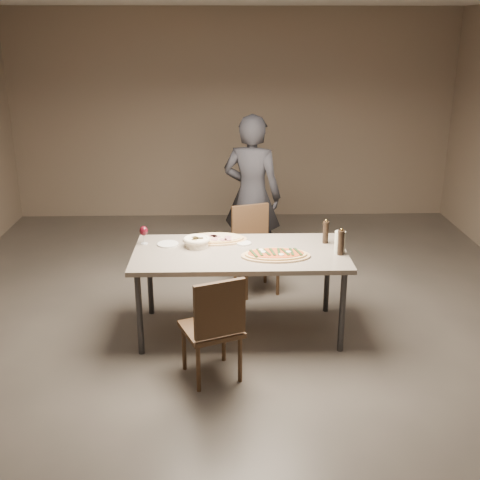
{
  "coord_description": "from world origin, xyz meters",
  "views": [
    {
      "loc": [
        -0.13,
        -4.75,
        2.53
      ],
      "look_at": [
        0.0,
        0.0,
        0.85
      ],
      "focal_mm": 45.0,
      "sensor_mm": 36.0,
      "label": 1
    }
  ],
  "objects_px": {
    "ham_pizza": "(215,239)",
    "chair_near": "(215,324)",
    "bread_basket": "(197,241)",
    "carafe": "(340,242)",
    "dining_table": "(240,257)",
    "diner": "(252,196)",
    "zucchini_pizza": "(276,255)",
    "pepper_mill_left": "(326,232)",
    "chair_far": "(254,244)"
  },
  "relations": [
    {
      "from": "pepper_mill_left",
      "to": "chair_far",
      "type": "height_order",
      "value": "pepper_mill_left"
    },
    {
      "from": "bread_basket",
      "to": "pepper_mill_left",
      "type": "bearing_deg",
      "value": 2.99
    },
    {
      "from": "dining_table",
      "to": "chair_near",
      "type": "xyz_separation_m",
      "value": [
        -0.21,
        -0.79,
        -0.21
      ]
    },
    {
      "from": "diner",
      "to": "dining_table",
      "type": "bearing_deg",
      "value": 103.42
    },
    {
      "from": "zucchini_pizza",
      "to": "carafe",
      "type": "bearing_deg",
      "value": 20.6
    },
    {
      "from": "carafe",
      "to": "chair_near",
      "type": "distance_m",
      "value": 1.32
    },
    {
      "from": "ham_pizza",
      "to": "chair_near",
      "type": "relative_size",
      "value": 0.66
    },
    {
      "from": "pepper_mill_left",
      "to": "chair_near",
      "type": "distance_m",
      "value": 1.42
    },
    {
      "from": "zucchini_pizza",
      "to": "dining_table",
      "type": "bearing_deg",
      "value": 168.0
    },
    {
      "from": "zucchini_pizza",
      "to": "chair_near",
      "type": "height_order",
      "value": "chair_near"
    },
    {
      "from": "dining_table",
      "to": "pepper_mill_left",
      "type": "height_order",
      "value": "pepper_mill_left"
    },
    {
      "from": "dining_table",
      "to": "pepper_mill_left",
      "type": "relative_size",
      "value": 8.25
    },
    {
      "from": "ham_pizza",
      "to": "chair_near",
      "type": "xyz_separation_m",
      "value": [
        0.01,
        -1.07,
        -0.29
      ]
    },
    {
      "from": "chair_near",
      "to": "ham_pizza",
      "type": "bearing_deg",
      "value": 68.52
    },
    {
      "from": "zucchini_pizza",
      "to": "chair_near",
      "type": "distance_m",
      "value": 0.87
    },
    {
      "from": "carafe",
      "to": "diner",
      "type": "height_order",
      "value": "diner"
    },
    {
      "from": "diner",
      "to": "bread_basket",
      "type": "bearing_deg",
      "value": 87.14
    },
    {
      "from": "bread_basket",
      "to": "diner",
      "type": "xyz_separation_m",
      "value": [
        0.53,
        1.25,
        0.06
      ]
    },
    {
      "from": "pepper_mill_left",
      "to": "diner",
      "type": "bearing_deg",
      "value": 116.19
    },
    {
      "from": "ham_pizza",
      "to": "carafe",
      "type": "relative_size",
      "value": 2.99
    },
    {
      "from": "bread_basket",
      "to": "carafe",
      "type": "distance_m",
      "value": 1.21
    },
    {
      "from": "zucchini_pizza",
      "to": "chair_far",
      "type": "relative_size",
      "value": 0.67
    },
    {
      "from": "bread_basket",
      "to": "carafe",
      "type": "relative_size",
      "value": 1.21
    },
    {
      "from": "ham_pizza",
      "to": "pepper_mill_left",
      "type": "bearing_deg",
      "value": -30.14
    },
    {
      "from": "pepper_mill_left",
      "to": "chair_far",
      "type": "bearing_deg",
      "value": 128.33
    },
    {
      "from": "carafe",
      "to": "chair_near",
      "type": "xyz_separation_m",
      "value": [
        -1.04,
        -0.73,
        -0.37
      ]
    },
    {
      "from": "zucchini_pizza",
      "to": "bread_basket",
      "type": "xyz_separation_m",
      "value": [
        -0.66,
        0.26,
        0.03
      ]
    },
    {
      "from": "ham_pizza",
      "to": "bread_basket",
      "type": "bearing_deg",
      "value": -159.97
    },
    {
      "from": "carafe",
      "to": "chair_near",
      "type": "relative_size",
      "value": 0.22
    },
    {
      "from": "bread_basket",
      "to": "chair_far",
      "type": "relative_size",
      "value": 0.27
    },
    {
      "from": "ham_pizza",
      "to": "chair_far",
      "type": "bearing_deg",
      "value": 35.52
    },
    {
      "from": "pepper_mill_left",
      "to": "chair_near",
      "type": "xyz_separation_m",
      "value": [
        -0.96,
        -0.97,
        -0.37
      ]
    },
    {
      "from": "diner",
      "to": "chair_far",
      "type": "bearing_deg",
      "value": 109.94
    },
    {
      "from": "ham_pizza",
      "to": "bread_basket",
      "type": "height_order",
      "value": "bread_basket"
    },
    {
      "from": "carafe",
      "to": "chair_far",
      "type": "relative_size",
      "value": 0.22
    },
    {
      "from": "chair_far",
      "to": "diner",
      "type": "xyz_separation_m",
      "value": [
        0.0,
        0.45,
        0.38
      ]
    },
    {
      "from": "chair_near",
      "to": "diner",
      "type": "relative_size",
      "value": 0.5
    },
    {
      "from": "pepper_mill_left",
      "to": "chair_near",
      "type": "bearing_deg",
      "value": -134.52
    },
    {
      "from": "carafe",
      "to": "diner",
      "type": "xyz_separation_m",
      "value": [
        -0.67,
        1.44,
        0.01
      ]
    },
    {
      "from": "bread_basket",
      "to": "carafe",
      "type": "xyz_separation_m",
      "value": [
        1.2,
        -0.19,
        0.05
      ]
    },
    {
      "from": "dining_table",
      "to": "diner",
      "type": "distance_m",
      "value": 1.4
    },
    {
      "from": "carafe",
      "to": "diner",
      "type": "bearing_deg",
      "value": 114.77
    },
    {
      "from": "chair_far",
      "to": "diner",
      "type": "height_order",
      "value": "diner"
    },
    {
      "from": "zucchini_pizza",
      "to": "chair_near",
      "type": "bearing_deg",
      "value": -114.17
    },
    {
      "from": "dining_table",
      "to": "diner",
      "type": "bearing_deg",
      "value": 83.17
    },
    {
      "from": "zucchini_pizza",
      "to": "pepper_mill_left",
      "type": "bearing_deg",
      "value": 47.8
    },
    {
      "from": "zucchini_pizza",
      "to": "carafe",
      "type": "xyz_separation_m",
      "value": [
        0.54,
        0.07,
        0.08
      ]
    },
    {
      "from": "dining_table",
      "to": "pepper_mill_left",
      "type": "distance_m",
      "value": 0.79
    },
    {
      "from": "zucchini_pizza",
      "to": "ham_pizza",
      "type": "relative_size",
      "value": 1.01
    },
    {
      "from": "pepper_mill_left",
      "to": "carafe",
      "type": "distance_m",
      "value": 0.26
    }
  ]
}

